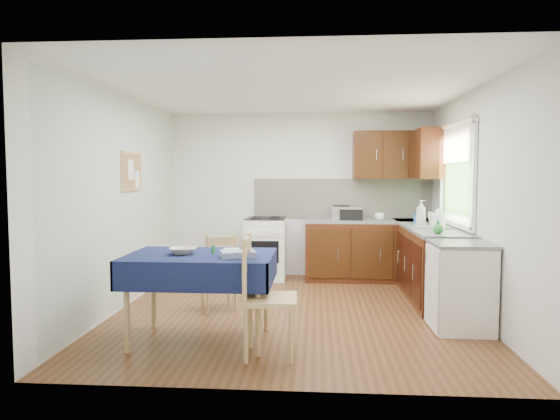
# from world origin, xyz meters

# --- Properties ---
(floor) EXTENTS (4.20, 4.20, 0.00)m
(floor) POSITION_xyz_m (0.00, 0.00, 0.00)
(floor) COLOR #4C2F14
(floor) RESTS_ON ground
(ceiling) EXTENTS (4.00, 4.20, 0.02)m
(ceiling) POSITION_xyz_m (0.00, 0.00, 2.50)
(ceiling) COLOR white
(ceiling) RESTS_ON wall_back
(wall_back) EXTENTS (4.00, 0.02, 2.50)m
(wall_back) POSITION_xyz_m (0.00, 2.10, 1.25)
(wall_back) COLOR silver
(wall_back) RESTS_ON ground
(wall_front) EXTENTS (4.00, 0.02, 2.50)m
(wall_front) POSITION_xyz_m (0.00, -2.10, 1.25)
(wall_front) COLOR silver
(wall_front) RESTS_ON ground
(wall_left) EXTENTS (0.02, 4.20, 2.50)m
(wall_left) POSITION_xyz_m (-2.00, 0.00, 1.25)
(wall_left) COLOR silver
(wall_left) RESTS_ON ground
(wall_right) EXTENTS (0.02, 4.20, 2.50)m
(wall_right) POSITION_xyz_m (2.00, 0.00, 1.25)
(wall_right) COLOR silver
(wall_right) RESTS_ON ground
(base_cabinets) EXTENTS (1.90, 2.30, 0.86)m
(base_cabinets) POSITION_xyz_m (1.36, 1.26, 0.43)
(base_cabinets) COLOR black
(base_cabinets) RESTS_ON ground
(worktop_back) EXTENTS (1.90, 0.60, 0.04)m
(worktop_back) POSITION_xyz_m (1.05, 1.80, 0.88)
(worktop_back) COLOR slate
(worktop_back) RESTS_ON base_cabinets
(worktop_right) EXTENTS (0.60, 1.70, 0.04)m
(worktop_right) POSITION_xyz_m (1.70, 0.65, 0.88)
(worktop_right) COLOR slate
(worktop_right) RESTS_ON base_cabinets
(worktop_corner) EXTENTS (0.60, 0.60, 0.04)m
(worktop_corner) POSITION_xyz_m (1.70, 1.80, 0.88)
(worktop_corner) COLOR slate
(worktop_corner) RESTS_ON base_cabinets
(splashback) EXTENTS (2.70, 0.02, 0.60)m
(splashback) POSITION_xyz_m (0.65, 2.08, 1.20)
(splashback) COLOR beige
(splashback) RESTS_ON wall_back
(upper_cabinets) EXTENTS (1.20, 0.85, 0.70)m
(upper_cabinets) POSITION_xyz_m (1.52, 1.80, 1.85)
(upper_cabinets) COLOR black
(upper_cabinets) RESTS_ON wall_back
(stove) EXTENTS (0.60, 0.61, 0.92)m
(stove) POSITION_xyz_m (-0.50, 1.80, 0.46)
(stove) COLOR white
(stove) RESTS_ON ground
(window) EXTENTS (0.04, 1.48, 1.26)m
(window) POSITION_xyz_m (1.97, 0.70, 1.65)
(window) COLOR #2D5021
(window) RESTS_ON wall_right
(fridge) EXTENTS (0.58, 0.60, 0.89)m
(fridge) POSITION_xyz_m (1.70, -0.55, 0.44)
(fridge) COLOR white
(fridge) RESTS_ON ground
(corkboard) EXTENTS (0.04, 0.62, 0.47)m
(corkboard) POSITION_xyz_m (-1.97, 0.30, 1.60)
(corkboard) COLOR tan
(corkboard) RESTS_ON wall_left
(dining_table) EXTENTS (1.35, 0.92, 0.82)m
(dining_table) POSITION_xyz_m (-0.82, -1.06, 0.72)
(dining_table) COLOR #0E0E3A
(dining_table) RESTS_ON ground
(chair_far) EXTENTS (0.52, 0.52, 0.89)m
(chair_far) POSITION_xyz_m (-0.85, -0.03, 0.47)
(chair_far) COLOR tan
(chair_far) RESTS_ON ground
(chair_near) EXTENTS (0.47, 0.47, 1.04)m
(chair_near) POSITION_xyz_m (-0.19, -1.41, 0.55)
(chair_near) COLOR tan
(chair_near) RESTS_ON ground
(toaster) EXTENTS (0.28, 0.17, 0.21)m
(toaster) POSITION_xyz_m (0.62, 1.80, 1.00)
(toaster) COLOR silver
(toaster) RESTS_ON worktop_back
(sandwich_press) EXTENTS (0.33, 0.28, 0.19)m
(sandwich_press) POSITION_xyz_m (0.76, 1.78, 0.99)
(sandwich_press) COLOR black
(sandwich_press) RESTS_ON worktop_back
(sauce_bottle) EXTENTS (0.05, 0.05, 0.20)m
(sauce_bottle) POSITION_xyz_m (0.88, 1.68, 1.00)
(sauce_bottle) COLOR red
(sauce_bottle) RESTS_ON worktop_back
(yellow_packet) EXTENTS (0.12, 0.09, 0.15)m
(yellow_packet) POSITION_xyz_m (0.75, 1.87, 0.98)
(yellow_packet) COLOR gold
(yellow_packet) RESTS_ON worktop_back
(dish_rack) EXTENTS (0.41, 0.31, 0.19)m
(dish_rack) POSITION_xyz_m (1.70, 0.70, 0.92)
(dish_rack) COLOR #95969B
(dish_rack) RESTS_ON worktop_right
(kettle) EXTENTS (0.15, 0.15, 0.25)m
(kettle) POSITION_xyz_m (1.72, 0.49, 1.01)
(kettle) COLOR white
(kettle) RESTS_ON worktop_right
(cup) EXTENTS (0.13, 0.13, 0.11)m
(cup) POSITION_xyz_m (1.17, 1.71, 0.95)
(cup) COLOR white
(cup) RESTS_ON worktop_back
(soap_bottle_a) EXTENTS (0.18, 0.18, 0.33)m
(soap_bottle_a) POSITION_xyz_m (1.61, 0.98, 1.07)
(soap_bottle_a) COLOR white
(soap_bottle_a) RESTS_ON worktop_right
(soap_bottle_b) EXTENTS (0.12, 0.12, 0.19)m
(soap_bottle_b) POSITION_xyz_m (1.63, 1.26, 1.00)
(soap_bottle_b) COLOR #1D5BAE
(soap_bottle_b) RESTS_ON worktop_right
(soap_bottle_c) EXTENTS (0.12, 0.12, 0.15)m
(soap_bottle_c) POSITION_xyz_m (1.61, 0.08, 0.97)
(soap_bottle_c) COLOR #268E32
(soap_bottle_c) RESTS_ON worktop_right
(plate_bowl) EXTENTS (0.29, 0.29, 0.06)m
(plate_bowl) POSITION_xyz_m (-0.98, -1.07, 0.85)
(plate_bowl) COLOR beige
(plate_bowl) RESTS_ON dining_table
(book) EXTENTS (0.19, 0.23, 0.02)m
(book) POSITION_xyz_m (-0.64, -0.86, 0.83)
(book) COLOR white
(book) RESTS_ON dining_table
(spice_jar) EXTENTS (0.04, 0.04, 0.08)m
(spice_jar) POSITION_xyz_m (-0.71, -1.02, 0.86)
(spice_jar) COLOR #268B3A
(spice_jar) RESTS_ON dining_table
(tea_towel) EXTENTS (0.36, 0.32, 0.05)m
(tea_towel) POSITION_xyz_m (-0.45, -1.19, 0.85)
(tea_towel) COLOR #293B98
(tea_towel) RESTS_ON dining_table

